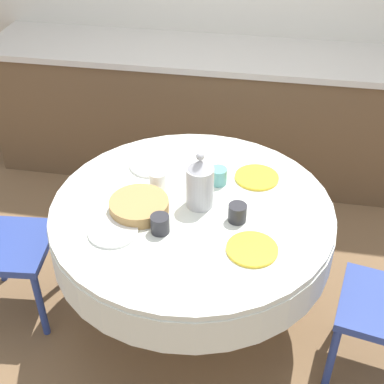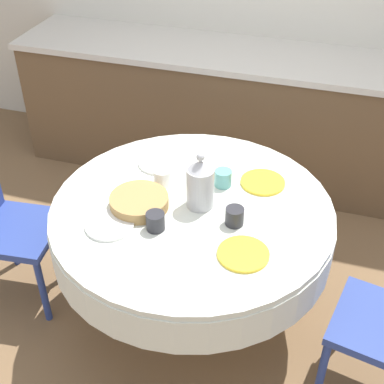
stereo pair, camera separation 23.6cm
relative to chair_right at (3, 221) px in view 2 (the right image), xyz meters
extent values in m
plane|color=brown|center=(0.98, 0.10, -0.48)|extent=(12.00, 12.00, 0.00)
cube|color=brown|center=(0.98, 1.52, -0.05)|extent=(3.20, 0.60, 0.86)
cube|color=beige|center=(0.98, 1.52, 0.39)|extent=(3.24, 0.64, 0.04)
cylinder|color=brown|center=(0.98, 0.10, -0.46)|extent=(0.44, 0.44, 0.04)
cylinder|color=brown|center=(0.98, 0.10, -0.20)|extent=(0.11, 0.11, 0.48)
cylinder|color=silver|center=(0.98, 0.10, 0.13)|extent=(1.29, 1.29, 0.18)
cylinder|color=silver|center=(0.98, 0.10, 0.23)|extent=(1.28, 1.28, 0.03)
cube|color=#2D428E|center=(1.87, -0.08, -0.05)|extent=(0.47, 0.47, 0.04)
cylinder|color=#2D428E|center=(1.67, -0.22, -0.28)|extent=(0.04, 0.04, 0.41)
cylinder|color=#2D428E|center=(1.73, 0.13, -0.28)|extent=(0.04, 0.04, 0.41)
cube|color=#2D428E|center=(0.07, 0.01, -0.05)|extent=(0.44, 0.44, 0.04)
cylinder|color=#2D428E|center=(0.23, 0.20, -0.28)|extent=(0.04, 0.04, 0.41)
cylinder|color=#2D428E|center=(0.26, -0.15, -0.28)|extent=(0.04, 0.04, 0.41)
cylinder|color=#2D428E|center=(-0.12, 0.17, -0.28)|extent=(0.04, 0.04, 0.41)
cylinder|color=white|center=(0.68, -0.14, 0.25)|extent=(0.21, 0.21, 0.01)
cylinder|color=#28282D|center=(0.88, -0.10, 0.29)|extent=(0.08, 0.08, 0.08)
cylinder|color=yellow|center=(1.27, -0.15, 0.25)|extent=(0.21, 0.21, 0.01)
cylinder|color=#28282D|center=(1.19, 0.04, 0.29)|extent=(0.08, 0.08, 0.08)
cylinder|color=white|center=(0.72, 0.38, 0.25)|extent=(0.21, 0.21, 0.01)
cylinder|color=white|center=(0.79, 0.22, 0.29)|extent=(0.08, 0.08, 0.08)
cylinder|color=yellow|center=(1.25, 0.37, 0.25)|extent=(0.21, 0.21, 0.01)
cylinder|color=#5BA39E|center=(1.07, 0.30, 0.29)|extent=(0.08, 0.08, 0.08)
cylinder|color=#B2B2B7|center=(1.01, 0.12, 0.35)|extent=(0.12, 0.12, 0.19)
cone|color=#B2B2B7|center=(1.01, 0.12, 0.47)|extent=(0.11, 0.11, 0.04)
sphere|color=#B2B2B7|center=(1.01, 0.12, 0.51)|extent=(0.04, 0.04, 0.04)
cylinder|color=#AD844C|center=(0.75, 0.02, 0.28)|extent=(0.27, 0.27, 0.06)
camera|label=1|loc=(1.31, -1.77, 1.74)|focal=50.00mm
camera|label=2|loc=(1.54, -1.72, 1.74)|focal=50.00mm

